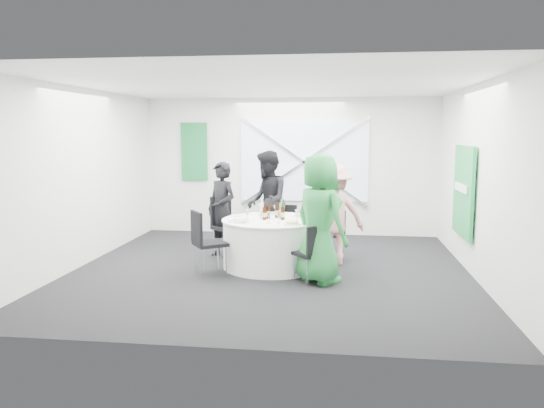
# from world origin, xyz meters

# --- Properties ---
(floor) EXTENTS (6.00, 6.00, 0.00)m
(floor) POSITION_xyz_m (0.00, 0.00, 0.00)
(floor) COLOR black
(floor) RESTS_ON ground
(ceiling) EXTENTS (6.00, 6.00, 0.00)m
(ceiling) POSITION_xyz_m (0.00, 0.00, 2.80)
(ceiling) COLOR white
(ceiling) RESTS_ON wall_back
(wall_back) EXTENTS (6.00, 0.00, 6.00)m
(wall_back) POSITION_xyz_m (0.00, 3.00, 1.40)
(wall_back) COLOR silver
(wall_back) RESTS_ON floor
(wall_front) EXTENTS (6.00, 0.00, 6.00)m
(wall_front) POSITION_xyz_m (0.00, -3.00, 1.40)
(wall_front) COLOR silver
(wall_front) RESTS_ON floor
(wall_left) EXTENTS (0.00, 6.00, 6.00)m
(wall_left) POSITION_xyz_m (-3.00, 0.00, 1.40)
(wall_left) COLOR silver
(wall_left) RESTS_ON floor
(wall_right) EXTENTS (0.00, 6.00, 6.00)m
(wall_right) POSITION_xyz_m (3.00, 0.00, 1.40)
(wall_right) COLOR silver
(wall_right) RESTS_ON floor
(window_panel) EXTENTS (2.60, 0.03, 1.60)m
(window_panel) POSITION_xyz_m (0.30, 2.96, 1.50)
(window_panel) COLOR silver
(window_panel) RESTS_ON wall_back
(window_brace_a) EXTENTS (2.63, 0.05, 1.84)m
(window_brace_a) POSITION_xyz_m (0.30, 2.92, 1.50)
(window_brace_a) COLOR silver
(window_brace_a) RESTS_ON window_panel
(window_brace_b) EXTENTS (2.63, 0.05, 1.84)m
(window_brace_b) POSITION_xyz_m (0.30, 2.92, 1.50)
(window_brace_b) COLOR silver
(window_brace_b) RESTS_ON window_panel
(green_banner) EXTENTS (0.55, 0.04, 1.20)m
(green_banner) POSITION_xyz_m (-2.00, 2.95, 1.70)
(green_banner) COLOR #125A26
(green_banner) RESTS_ON wall_back
(green_sign) EXTENTS (0.05, 1.20, 1.40)m
(green_sign) POSITION_xyz_m (2.94, 0.60, 1.20)
(green_sign) COLOR #198E3D
(green_sign) RESTS_ON wall_right
(banquet_table) EXTENTS (1.56, 1.56, 0.76)m
(banquet_table) POSITION_xyz_m (0.00, 0.20, 0.38)
(banquet_table) COLOR white
(banquet_table) RESTS_ON floor
(chair_back) EXTENTS (0.41, 0.42, 0.83)m
(chair_back) POSITION_xyz_m (0.10, 1.29, 0.48)
(chair_back) COLOR black
(chair_back) RESTS_ON floor
(chair_back_left) EXTENTS (0.65, 0.65, 1.02)m
(chair_back_left) POSITION_xyz_m (-0.89, 0.88, 0.60)
(chair_back_left) COLOR black
(chair_back_left) RESTS_ON floor
(chair_back_right) EXTENTS (0.52, 0.52, 0.82)m
(chair_back_right) POSITION_xyz_m (0.94, 0.93, 0.48)
(chair_back_right) COLOR black
(chair_back_right) RESTS_ON floor
(chair_front_right) EXTENTS (0.53, 0.53, 0.83)m
(chair_front_right) POSITION_xyz_m (0.68, -0.61, 0.48)
(chair_front_right) COLOR black
(chair_front_right) RESTS_ON floor
(chair_front_left) EXTENTS (0.61, 0.61, 0.97)m
(chair_front_left) POSITION_xyz_m (-0.92, -0.42, 0.57)
(chair_front_left) COLOR black
(chair_front_left) RESTS_ON floor
(person_man_back_left) EXTENTS (0.70, 0.65, 1.61)m
(person_man_back_left) POSITION_xyz_m (-0.94, 0.82, 0.81)
(person_man_back_left) COLOR black
(person_man_back_left) RESTS_ON floor
(person_man_back) EXTENTS (0.65, 0.95, 1.79)m
(person_man_back) POSITION_xyz_m (-0.23, 1.28, 0.89)
(person_man_back) COLOR black
(person_man_back) RESTS_ON floor
(person_woman_pink) EXTENTS (1.14, 0.79, 1.60)m
(person_woman_pink) POSITION_xyz_m (0.95, 0.52, 0.80)
(person_woman_pink) COLOR tan
(person_woman_pink) RESTS_ON floor
(person_woman_green) EXTENTS (1.04, 1.03, 1.82)m
(person_woman_green) POSITION_xyz_m (0.77, -0.55, 0.91)
(person_woman_green) COLOR #227F38
(person_woman_green) RESTS_ON floor
(plate_back) EXTENTS (0.29, 0.29, 0.01)m
(plate_back) POSITION_xyz_m (-0.02, 0.72, 0.77)
(plate_back) COLOR white
(plate_back) RESTS_ON banquet_table
(plate_back_left) EXTENTS (0.30, 0.30, 0.01)m
(plate_back_left) POSITION_xyz_m (-0.56, 0.42, 0.77)
(plate_back_left) COLOR white
(plate_back_left) RESTS_ON banquet_table
(plate_back_right) EXTENTS (0.25, 0.25, 0.04)m
(plate_back_right) POSITION_xyz_m (0.41, 0.50, 0.78)
(plate_back_right) COLOR white
(plate_back_right) RESTS_ON banquet_table
(plate_front_right) EXTENTS (0.27, 0.27, 0.04)m
(plate_front_right) POSITION_xyz_m (0.36, -0.20, 0.78)
(plate_front_right) COLOR white
(plate_front_right) RESTS_ON banquet_table
(plate_front_left) EXTENTS (0.28, 0.28, 0.01)m
(plate_front_left) POSITION_xyz_m (-0.50, -0.10, 0.77)
(plate_front_left) COLOR white
(plate_front_left) RESTS_ON banquet_table
(napkin) EXTENTS (0.23, 0.23, 0.05)m
(napkin) POSITION_xyz_m (-0.42, -0.15, 0.80)
(napkin) COLOR white
(napkin) RESTS_ON plate_front_left
(beer_bottle_a) EXTENTS (0.06, 0.06, 0.26)m
(beer_bottle_a) POSITION_xyz_m (-0.06, 0.24, 0.86)
(beer_bottle_a) COLOR #351609
(beer_bottle_a) RESTS_ON banquet_table
(beer_bottle_b) EXTENTS (0.06, 0.06, 0.26)m
(beer_bottle_b) POSITION_xyz_m (0.06, 0.35, 0.86)
(beer_bottle_b) COLOR #351609
(beer_bottle_b) RESTS_ON banquet_table
(beer_bottle_c) EXTENTS (0.06, 0.06, 0.27)m
(beer_bottle_c) POSITION_xyz_m (0.17, 0.17, 0.86)
(beer_bottle_c) COLOR #351609
(beer_bottle_c) RESTS_ON banquet_table
(beer_bottle_d) EXTENTS (0.06, 0.06, 0.25)m
(beer_bottle_d) POSITION_xyz_m (-0.11, 0.13, 0.86)
(beer_bottle_d) COLOR #351609
(beer_bottle_d) RESTS_ON banquet_table
(green_water_bottle) EXTENTS (0.08, 0.08, 0.30)m
(green_water_bottle) POSITION_xyz_m (0.14, 0.34, 0.88)
(green_water_bottle) COLOR green
(green_water_bottle) RESTS_ON banquet_table
(clear_water_bottle) EXTENTS (0.08, 0.08, 0.31)m
(clear_water_bottle) POSITION_xyz_m (-0.15, 0.19, 0.88)
(clear_water_bottle) COLOR white
(clear_water_bottle) RESTS_ON banquet_table
(wine_glass_a) EXTENTS (0.07, 0.07, 0.17)m
(wine_glass_a) POSITION_xyz_m (0.40, 0.12, 0.88)
(wine_glass_a) COLOR white
(wine_glass_a) RESTS_ON banquet_table
(wine_glass_b) EXTENTS (0.07, 0.07, 0.17)m
(wine_glass_b) POSITION_xyz_m (0.14, -0.13, 0.88)
(wine_glass_b) COLOR white
(wine_glass_b) RESTS_ON banquet_table
(wine_glass_c) EXTENTS (0.07, 0.07, 0.17)m
(wine_glass_c) POSITION_xyz_m (-0.01, -0.15, 0.88)
(wine_glass_c) COLOR white
(wine_glass_c) RESTS_ON banquet_table
(wine_glass_d) EXTENTS (0.07, 0.07, 0.17)m
(wine_glass_d) POSITION_xyz_m (-0.25, 0.55, 0.88)
(wine_glass_d) COLOR white
(wine_glass_d) RESTS_ON banquet_table
(wine_glass_e) EXTENTS (0.07, 0.07, 0.17)m
(wine_glass_e) POSITION_xyz_m (-0.35, 0.02, 0.88)
(wine_glass_e) COLOR white
(wine_glass_e) RESTS_ON banquet_table
(wine_glass_f) EXTENTS (0.07, 0.07, 0.17)m
(wine_glass_f) POSITION_xyz_m (0.01, 0.58, 0.88)
(wine_glass_f) COLOR white
(wine_glass_f) RESTS_ON banquet_table
(fork_a) EXTENTS (0.08, 0.14, 0.01)m
(fork_a) POSITION_xyz_m (0.57, 0.29, 0.76)
(fork_a) COLOR silver
(fork_a) RESTS_ON banquet_table
(knife_a) EXTENTS (0.09, 0.14, 0.01)m
(knife_a) POSITION_xyz_m (0.40, 0.62, 0.76)
(knife_a) COLOR silver
(knife_a) RESTS_ON banquet_table
(fork_b) EXTENTS (0.12, 0.12, 0.01)m
(fork_b) POSITION_xyz_m (-0.51, -0.06, 0.76)
(fork_b) COLOR silver
(fork_b) RESTS_ON banquet_table
(knife_b) EXTENTS (0.10, 0.13, 0.01)m
(knife_b) POSITION_xyz_m (-0.35, -0.26, 0.76)
(knife_b) COLOR silver
(knife_b) RESTS_ON banquet_table
(fork_c) EXTENTS (0.11, 0.12, 0.01)m
(fork_c) POSITION_xyz_m (0.31, -0.28, 0.76)
(fork_c) COLOR silver
(fork_c) RESTS_ON banquet_table
(knife_c) EXTENTS (0.11, 0.13, 0.01)m
(knife_c) POSITION_xyz_m (0.54, -0.01, 0.76)
(knife_c) COLOR silver
(knife_c) RESTS_ON banquet_table
(fork_d) EXTENTS (0.08, 0.14, 0.01)m
(fork_d) POSITION_xyz_m (-0.42, 0.59, 0.76)
(fork_d) COLOR silver
(fork_d) RESTS_ON banquet_table
(knife_d) EXTENTS (0.10, 0.13, 0.01)m
(knife_d) POSITION_xyz_m (-0.55, 0.37, 0.76)
(knife_d) COLOR silver
(knife_d) RESTS_ON banquet_table
(fork_e) EXTENTS (0.15, 0.03, 0.01)m
(fork_e) POSITION_xyz_m (0.12, 0.76, 0.76)
(fork_e) COLOR silver
(fork_e) RESTS_ON banquet_table
(knife_e) EXTENTS (0.15, 0.02, 0.01)m
(knife_e) POSITION_xyz_m (-0.19, 0.74, 0.76)
(knife_e) COLOR silver
(knife_e) RESTS_ON banquet_table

